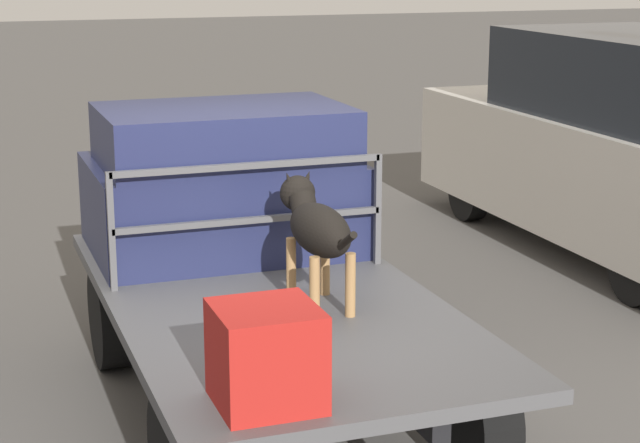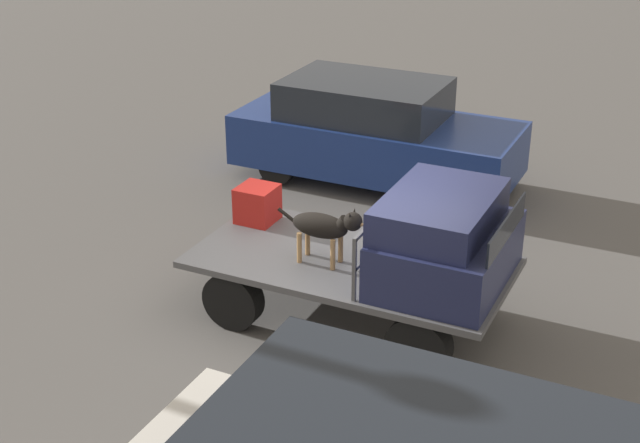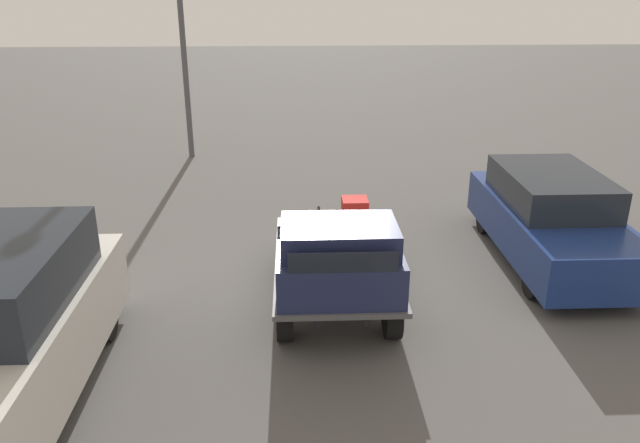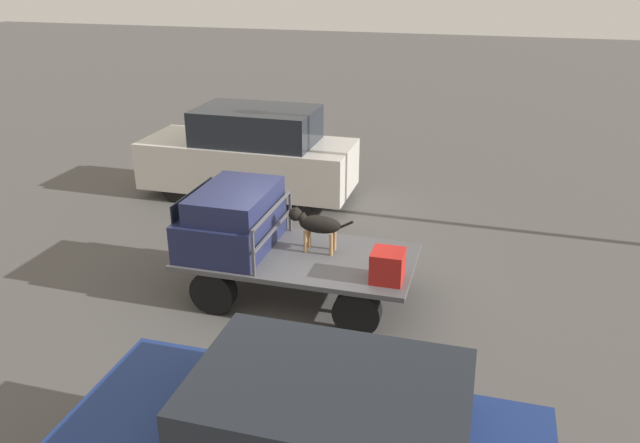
{
  "view_description": "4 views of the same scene",
  "coord_description": "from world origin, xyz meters",
  "px_view_note": "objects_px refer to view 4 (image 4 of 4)",
  "views": [
    {
      "loc": [
        -5.97,
        1.79,
        2.84
      ],
      "look_at": [
        -0.3,
        -0.22,
        1.31
      ],
      "focal_mm": 60.0,
      "sensor_mm": 36.0,
      "label": 1
    },
    {
      "loc": [
        3.72,
        -8.6,
        5.6
      ],
      "look_at": [
        -0.3,
        -0.22,
        1.31
      ],
      "focal_mm": 50.0,
      "sensor_mm": 36.0,
      "label": 2
    },
    {
      "loc": [
        9.26,
        -0.63,
        5.11
      ],
      "look_at": [
        -0.3,
        -0.22,
        1.31
      ],
      "focal_mm": 35.0,
      "sensor_mm": 36.0,
      "label": 3
    },
    {
      "loc": [
        -2.77,
        8.64,
        5.19
      ],
      "look_at": [
        -0.3,
        -0.22,
        1.31
      ],
      "focal_mm": 35.0,
      "sensor_mm": 36.0,
      "label": 4
    }
  ],
  "objects_px": {
    "dog": "(315,224)",
    "cargo_crate": "(388,266)",
    "flatbed_truck": "(299,266)",
    "parked_pickup_far": "(250,154)"
  },
  "relations": [
    {
      "from": "dog",
      "to": "cargo_crate",
      "type": "height_order",
      "value": "dog"
    },
    {
      "from": "dog",
      "to": "cargo_crate",
      "type": "xyz_separation_m",
      "value": [
        -1.31,
        0.7,
        -0.24
      ]
    },
    {
      "from": "flatbed_truck",
      "to": "dog",
      "type": "height_order",
      "value": "dog"
    },
    {
      "from": "flatbed_truck",
      "to": "parked_pickup_far",
      "type": "relative_size",
      "value": 0.77
    },
    {
      "from": "flatbed_truck",
      "to": "dog",
      "type": "xyz_separation_m",
      "value": [
        -0.22,
        -0.22,
        0.69
      ]
    },
    {
      "from": "dog",
      "to": "parked_pickup_far",
      "type": "height_order",
      "value": "parked_pickup_far"
    },
    {
      "from": "flatbed_truck",
      "to": "parked_pickup_far",
      "type": "distance_m",
      "value": 4.98
    },
    {
      "from": "dog",
      "to": "cargo_crate",
      "type": "relative_size",
      "value": 2.37
    },
    {
      "from": "flatbed_truck",
      "to": "parked_pickup_far",
      "type": "bearing_deg",
      "value": -59.68
    },
    {
      "from": "flatbed_truck",
      "to": "cargo_crate",
      "type": "relative_size",
      "value": 7.9
    }
  ]
}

